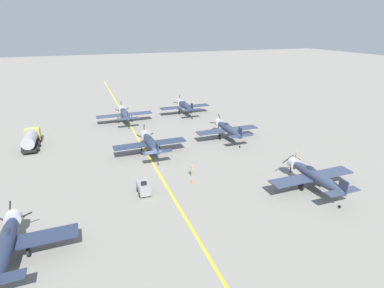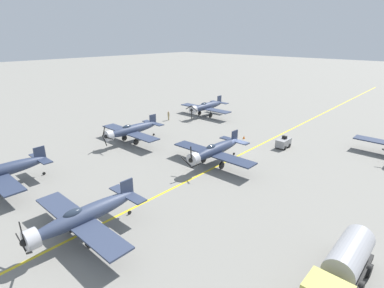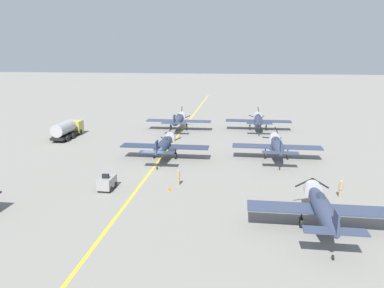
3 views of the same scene
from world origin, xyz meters
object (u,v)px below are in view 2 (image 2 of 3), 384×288
object	(u,v)px
airplane_mid_right	(131,130)
tow_tractor	(283,143)
fuel_tanker	(342,270)
ground_crew_walking	(169,115)
traffic_cone	(244,137)
airplane_mid_center	(214,150)
airplane_near_right	(206,107)
airplane_far_center	(83,216)
ground_crew_inspecting	(234,135)

from	to	relation	value
airplane_mid_right	tow_tractor	distance (m)	23.50
tow_tractor	fuel_tanker	bearing A→B (deg)	123.81
tow_tractor	airplane_mid_right	bearing A→B (deg)	36.12
ground_crew_walking	traffic_cone	world-z (taller)	ground_crew_walking
tow_tractor	ground_crew_walking	bearing A→B (deg)	2.01
traffic_cone	airplane_mid_right	bearing A→B (deg)	47.39
traffic_cone	airplane_mid_center	bearing A→B (deg)	103.90
airplane_near_right	ground_crew_walking	xyz separation A→B (m)	(3.41, 7.60, -1.02)
airplane_far_center	ground_crew_inspecting	world-z (taller)	airplane_far_center
airplane_far_center	traffic_cone	distance (m)	30.97
airplane_mid_right	airplane_far_center	xyz separation A→B (m)	(-16.41, 17.27, 0.00)
airplane_mid_right	ground_crew_inspecting	xyz separation A→B (m)	(-11.60, -11.61, -1.04)
tow_tractor	traffic_cone	bearing A→B (deg)	3.93
ground_crew_inspecting	traffic_cone	xyz separation A→B (m)	(-0.70, -1.77, -0.70)
ground_crew_inspecting	ground_crew_walking	bearing A→B (deg)	-4.68
airplane_far_center	ground_crew_inspecting	size ratio (longest dim) A/B	6.75
airplane_mid_center	traffic_cone	distance (m)	12.04
tow_tractor	ground_crew_inspecting	bearing A→B (deg)	16.82
airplane_near_right	ground_crew_walking	world-z (taller)	airplane_near_right
airplane_far_center	ground_crew_walking	bearing A→B (deg)	-65.43
airplane_mid_center	ground_crew_walking	xyz separation A→B (m)	(20.33, -11.17, -1.02)
airplane_mid_center	fuel_tanker	bearing A→B (deg)	133.77
fuel_tanker	traffic_cone	distance (m)	30.99
airplane_near_right	ground_crew_walking	size ratio (longest dim) A/B	6.62
airplane_near_right	fuel_tanker	world-z (taller)	airplane_near_right
airplane_far_center	traffic_cone	world-z (taller)	airplane_far_center
tow_tractor	ground_crew_walking	xyz separation A→B (m)	(24.12, 0.85, 0.20)
ground_crew_walking	traffic_cone	size ratio (longest dim) A/B	3.30
tow_tractor	ground_crew_walking	size ratio (longest dim) A/B	1.43
ground_crew_walking	airplane_far_center	bearing A→B (deg)	125.49
airplane_far_center	airplane_near_right	world-z (taller)	airplane_far_center
airplane_far_center	ground_crew_walking	xyz separation A→B (m)	(21.58, -30.26, -1.02)
airplane_mid_right	ground_crew_inspecting	bearing A→B (deg)	-123.86
airplane_mid_right	airplane_near_right	xyz separation A→B (m)	(1.75, -20.58, 0.00)
fuel_tanker	ground_crew_inspecting	xyz separation A→B (m)	(22.43, -20.29, -0.54)
airplane_mid_center	ground_crew_inspecting	size ratio (longest dim) A/B	6.75
airplane_far_center	ground_crew_walking	distance (m)	37.18
fuel_tanker	ground_crew_inspecting	size ratio (longest dim) A/B	4.50
airplane_mid_center	fuel_tanker	xyz separation A→B (m)	(-18.87, 10.50, -0.50)
ground_crew_inspecting	traffic_cone	size ratio (longest dim) A/B	3.23
airplane_mid_right	airplane_near_right	size ratio (longest dim) A/B	1.00
airplane_mid_right	ground_crew_walking	xyz separation A→B (m)	(5.16, -12.98, -1.02)
tow_tractor	airplane_mid_center	bearing A→B (deg)	72.51
airplane_mid_center	airplane_near_right	size ratio (longest dim) A/B	1.00
ground_crew_walking	ground_crew_inspecting	bearing A→B (deg)	175.32
airplane_mid_center	airplane_far_center	bearing A→B (deg)	76.59
airplane_mid_right	fuel_tanker	bearing A→B (deg)	176.81
airplane_near_right	airplane_mid_right	bearing A→B (deg)	96.22
airplane_far_center	airplane_near_right	distance (m)	41.99
fuel_tanker	ground_crew_inspecting	bearing A→B (deg)	-42.14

